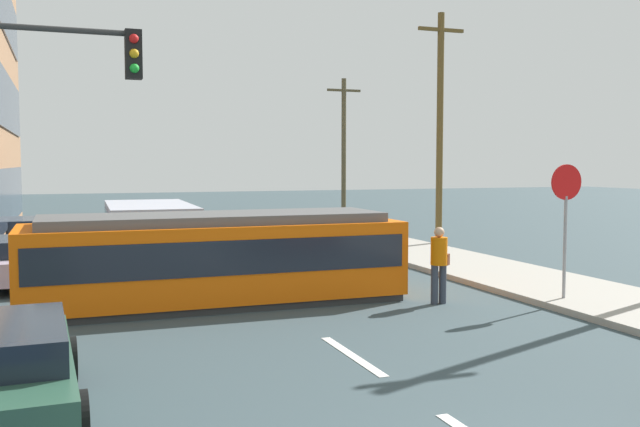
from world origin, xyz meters
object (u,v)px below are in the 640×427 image
(parked_sedan_furthest, at_px, (22,235))
(utility_pole_mid, at_px, (440,126))
(parked_sedan_far, at_px, (18,260))
(streetcar_tram, at_px, (216,257))
(utility_pole_far, at_px, (344,147))
(city_bus, at_px, (150,228))
(traffic_light_mast, at_px, (39,117))
(stop_sign, at_px, (566,203))
(pedestrian_crossing, at_px, (439,261))

(parked_sedan_furthest, xyz_separation_m, utility_pole_mid, (14.22, -3.05, 3.77))
(parked_sedan_far, height_order, utility_pole_mid, utility_pole_mid)
(streetcar_tram, height_order, parked_sedan_furthest, streetcar_tram)
(streetcar_tram, distance_m, parked_sedan_far, 5.78)
(utility_pole_far, bearing_deg, city_bus, -134.37)
(parked_sedan_furthest, height_order, traffic_light_mast, traffic_light_mast)
(stop_sign, height_order, traffic_light_mast, traffic_light_mast)
(stop_sign, bearing_deg, utility_pole_mid, 74.86)
(traffic_light_mast, bearing_deg, pedestrian_crossing, 4.54)
(parked_sedan_furthest, height_order, utility_pole_mid, utility_pole_mid)
(streetcar_tram, height_order, city_bus, streetcar_tram)
(streetcar_tram, relative_size, stop_sign, 2.80)
(parked_sedan_far, xyz_separation_m, utility_pole_mid, (13.99, 3.57, 3.77))
(parked_sedan_furthest, xyz_separation_m, utility_pole_far, (14.95, 8.01, 3.23))
(pedestrian_crossing, xyz_separation_m, utility_pole_mid, (5.28, 9.27, 3.45))
(streetcar_tram, bearing_deg, parked_sedan_far, 136.56)
(city_bus, xyz_separation_m, pedestrian_crossing, (5.10, -8.98, -0.08))
(streetcar_tram, distance_m, utility_pole_far, 21.56)
(streetcar_tram, relative_size, city_bus, 1.43)
(streetcar_tram, distance_m, traffic_light_mast, 5.02)
(utility_pole_mid, relative_size, utility_pole_far, 1.15)
(streetcar_tram, bearing_deg, utility_pole_mid, 37.55)
(pedestrian_crossing, distance_m, traffic_light_mast, 8.47)
(utility_pole_mid, xyz_separation_m, utility_pole_far, (0.73, 11.06, -0.54))
(streetcar_tram, bearing_deg, utility_pole_far, 60.47)
(streetcar_tram, distance_m, parked_sedan_furthest, 11.48)
(utility_pole_mid, bearing_deg, utility_pole_far, 86.22)
(pedestrian_crossing, relative_size, traffic_light_mast, 0.31)
(city_bus, distance_m, utility_pole_mid, 10.91)
(utility_pole_far, bearing_deg, parked_sedan_far, -135.16)
(utility_pole_far, bearing_deg, streetcar_tram, -119.53)
(streetcar_tram, relative_size, utility_pole_far, 1.10)
(parked_sedan_far, bearing_deg, city_bus, 42.27)
(streetcar_tram, relative_size, pedestrian_crossing, 4.83)
(utility_pole_mid, bearing_deg, parked_sedan_furthest, 167.88)
(pedestrian_crossing, bearing_deg, traffic_light_mast, -175.46)
(streetcar_tram, relative_size, parked_sedan_furthest, 1.78)
(traffic_light_mast, relative_size, utility_pole_mid, 0.65)
(streetcar_tram, xyz_separation_m, city_bus, (-0.57, 7.24, 0.01))
(city_bus, distance_m, utility_pole_far, 16.13)
(city_bus, bearing_deg, parked_sedan_furthest, 138.96)
(streetcar_tram, bearing_deg, pedestrian_crossing, -21.03)
(streetcar_tram, distance_m, pedestrian_crossing, 4.85)
(traffic_light_mast, bearing_deg, utility_pole_mid, 36.82)
(city_bus, distance_m, stop_sign, 12.59)
(streetcar_tram, xyz_separation_m, parked_sedan_furthest, (-4.41, 10.59, -0.38))
(utility_pole_far, bearing_deg, traffic_light_mast, -123.66)
(utility_pole_mid, height_order, utility_pole_far, utility_pole_mid)
(parked_sedan_far, bearing_deg, utility_pole_mid, 14.33)
(pedestrian_crossing, bearing_deg, stop_sign, -21.43)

